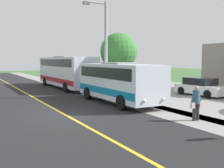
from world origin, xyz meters
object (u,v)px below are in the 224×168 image
object	(u,v)px
shuttle_bus_front	(118,81)
transit_bus_rear	(65,71)
street_light_pole	(104,45)
parked_car_near	(201,87)
tree_curbside	(119,52)
pedestrian_with_bags	(196,102)

from	to	relation	value
shuttle_bus_front	transit_bus_rear	world-z (taller)	transit_bus_rear
street_light_pole	transit_bus_rear	bearing A→B (deg)	-87.34
shuttle_bus_front	street_light_pole	bearing A→B (deg)	-97.74
parked_car_near	street_light_pole	bearing A→B (deg)	-20.68
shuttle_bus_front	transit_bus_rear	distance (m)	10.98
transit_bus_rear	tree_curbside	distance (m)	6.91
shuttle_bus_front	street_light_pole	world-z (taller)	street_light_pole
street_light_pole	parked_car_near	xyz separation A→B (m)	(-7.41, 2.80, -3.36)
shuttle_bus_front	transit_bus_rear	bearing A→B (deg)	-89.97
pedestrian_with_bags	parked_car_near	bearing A→B (deg)	-138.02
pedestrian_with_bags	street_light_pole	xyz separation A→B (m)	(0.25, -9.24, 3.14)
transit_bus_rear	pedestrian_with_bags	xyz separation A→B (m)	(-0.63, 17.45, -0.89)
street_light_pole	tree_curbside	world-z (taller)	street_light_pole
street_light_pole	parked_car_near	world-z (taller)	street_light_pole
shuttle_bus_front	street_light_pole	distance (m)	3.77
parked_car_near	transit_bus_rear	bearing A→B (deg)	-54.72
tree_curbside	parked_car_near	bearing A→B (deg)	134.19
shuttle_bus_front	street_light_pole	size ratio (longest dim) A/B	1.11
shuttle_bus_front	tree_curbside	distance (m)	6.14
transit_bus_rear	pedestrian_with_bags	bearing A→B (deg)	92.06
pedestrian_with_bags	tree_curbside	world-z (taller)	tree_curbside
pedestrian_with_bags	parked_car_near	world-z (taller)	pedestrian_with_bags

